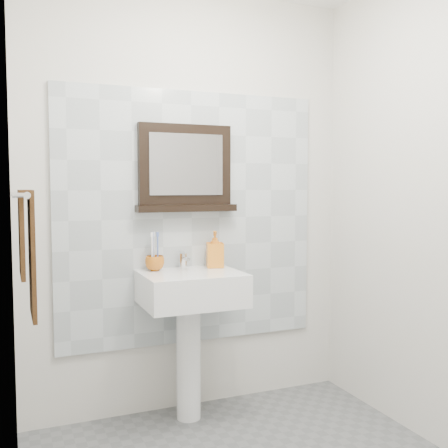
{
  "coord_description": "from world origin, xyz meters",
  "views": [
    {
      "loc": [
        -1.02,
        -1.88,
        1.34
      ],
      "look_at": [
        -0.01,
        0.55,
        1.15
      ],
      "focal_mm": 42.0,
      "sensor_mm": 36.0,
      "label": 1
    }
  ],
  "objects_px": {
    "toothbrush_cup": "(155,263)",
    "hand_towel": "(28,244)",
    "framed_mirror": "(185,170)",
    "soap_dispenser": "(215,249)",
    "pedestal_sink": "(191,304)"
  },
  "relations": [
    {
      "from": "toothbrush_cup",
      "to": "pedestal_sink",
      "type": "bearing_deg",
      "value": -36.37
    },
    {
      "from": "framed_mirror",
      "to": "hand_towel",
      "type": "height_order",
      "value": "framed_mirror"
    },
    {
      "from": "pedestal_sink",
      "to": "hand_towel",
      "type": "bearing_deg",
      "value": -156.95
    },
    {
      "from": "soap_dispenser",
      "to": "hand_towel",
      "type": "bearing_deg",
      "value": -140.28
    },
    {
      "from": "pedestal_sink",
      "to": "toothbrush_cup",
      "type": "xyz_separation_m",
      "value": [
        -0.17,
        0.13,
        0.23
      ]
    },
    {
      "from": "hand_towel",
      "to": "framed_mirror",
      "type": "bearing_deg",
      "value": 31.69
    },
    {
      "from": "toothbrush_cup",
      "to": "hand_towel",
      "type": "relative_size",
      "value": 0.2
    },
    {
      "from": "pedestal_sink",
      "to": "framed_mirror",
      "type": "distance_m",
      "value": 0.78
    },
    {
      "from": "soap_dispenser",
      "to": "framed_mirror",
      "type": "xyz_separation_m",
      "value": [
        -0.16,
        0.07,
        0.46
      ]
    },
    {
      "from": "toothbrush_cup",
      "to": "soap_dispenser",
      "type": "xyz_separation_m",
      "value": [
        0.36,
        -0.02,
        0.07
      ]
    },
    {
      "from": "framed_mirror",
      "to": "soap_dispenser",
      "type": "bearing_deg",
      "value": -25.42
    },
    {
      "from": "pedestal_sink",
      "to": "framed_mirror",
      "type": "xyz_separation_m",
      "value": [
        0.03,
        0.19,
        0.76
      ]
    },
    {
      "from": "soap_dispenser",
      "to": "framed_mirror",
      "type": "bearing_deg",
      "value": 169.86
    },
    {
      "from": "toothbrush_cup",
      "to": "framed_mirror",
      "type": "relative_size",
      "value": 0.18
    },
    {
      "from": "soap_dispenser",
      "to": "framed_mirror",
      "type": "distance_m",
      "value": 0.5
    }
  ]
}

